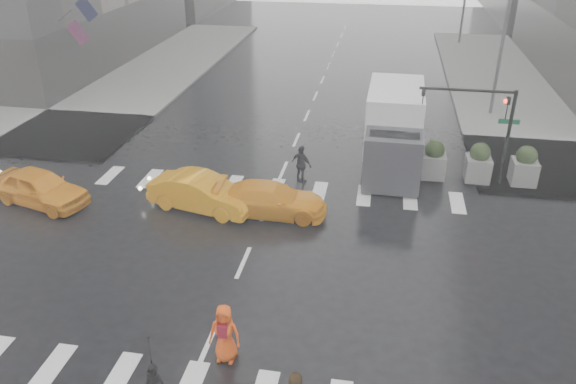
% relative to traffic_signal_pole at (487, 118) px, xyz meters
% --- Properties ---
extents(ground, '(120.00, 120.00, 0.00)m').
position_rel_traffic_signal_pole_xyz_m(ground, '(-9.01, -8.01, -3.22)').
color(ground, black).
rests_on(ground, ground).
extents(sidewalk_nw, '(35.00, 35.00, 0.15)m').
position_rel_traffic_signal_pole_xyz_m(sidewalk_nw, '(-28.51, 9.49, -3.14)').
color(sidewalk_nw, slate).
rests_on(sidewalk_nw, ground).
extents(road_markings, '(18.00, 48.00, 0.01)m').
position_rel_traffic_signal_pole_xyz_m(road_markings, '(-9.01, -8.01, -3.21)').
color(road_markings, silver).
rests_on(road_markings, ground).
extents(traffic_signal_pole, '(4.45, 0.42, 4.50)m').
position_rel_traffic_signal_pole_xyz_m(traffic_signal_pole, '(0.00, 0.00, 0.00)').
color(traffic_signal_pole, black).
rests_on(traffic_signal_pole, ground).
extents(street_lamp_near, '(2.15, 0.22, 9.00)m').
position_rel_traffic_signal_pole_xyz_m(street_lamp_near, '(1.86, 9.99, 1.73)').
color(street_lamp_near, '#59595B').
rests_on(street_lamp_near, ground).
extents(planter_west, '(1.10, 1.10, 1.80)m').
position_rel_traffic_signal_pole_xyz_m(planter_west, '(-2.01, 0.19, -2.23)').
color(planter_west, slate).
rests_on(planter_west, ground).
extents(planter_mid, '(1.10, 1.10, 1.80)m').
position_rel_traffic_signal_pole_xyz_m(planter_mid, '(-0.01, 0.19, -2.23)').
color(planter_mid, slate).
rests_on(planter_mid, ground).
extents(planter_east, '(1.10, 1.10, 1.80)m').
position_rel_traffic_signal_pole_xyz_m(planter_east, '(1.99, 0.19, -2.23)').
color(planter_east, slate).
rests_on(planter_east, ground).
extents(flag_cluster, '(2.87, 3.06, 4.69)m').
position_rel_traffic_signal_pole_xyz_m(flag_cluster, '(-24.09, 10.49, 2.42)').
color(flag_cluster, '#59595B').
rests_on(flag_cluster, ground).
extents(pedestrian_black, '(0.99, 1.00, 2.43)m').
position_rel_traffic_signal_pole_xyz_m(pedestrian_black, '(-9.54, -14.81, -1.54)').
color(pedestrian_black, black).
rests_on(pedestrian_black, ground).
extents(pedestrian_orange, '(0.89, 0.58, 1.82)m').
position_rel_traffic_signal_pole_xyz_m(pedestrian_orange, '(-8.32, -12.74, -2.30)').
color(pedestrian_orange, '#F14D11').
rests_on(pedestrian_orange, ground).
extents(pedestrian_far_a, '(1.23, 1.04, 1.81)m').
position_rel_traffic_signal_pole_xyz_m(pedestrian_far_a, '(-7.95, -1.17, -2.31)').
color(pedestrian_far_a, black).
rests_on(pedestrian_far_a, ground).
extents(pedestrian_far_b, '(1.27, 1.18, 1.74)m').
position_rel_traffic_signal_pole_xyz_m(pedestrian_far_b, '(-3.78, -0.77, -2.35)').
color(pedestrian_far_b, black).
rests_on(pedestrian_far_b, ground).
extents(taxi_front, '(4.77, 2.94, 1.52)m').
position_rel_traffic_signal_pole_xyz_m(taxi_front, '(-18.59, -5.12, -2.46)').
color(taxi_front, '#FF9C0D').
rests_on(taxi_front, ground).
extents(taxi_mid, '(4.82, 2.58, 1.51)m').
position_rel_traffic_signal_pole_xyz_m(taxi_mid, '(-11.64, -4.40, -2.46)').
color(taxi_mid, '#FF9C0D').
rests_on(taxi_mid, ground).
extents(taxi_rear, '(4.10, 1.93, 1.34)m').
position_rel_traffic_signal_pole_xyz_m(taxi_rear, '(-8.73, -4.32, -2.55)').
color(taxi_rear, '#FF9C0D').
rests_on(taxi_rear, ground).
extents(box_truck, '(2.60, 6.93, 3.68)m').
position_rel_traffic_signal_pole_xyz_m(box_truck, '(-3.90, 1.42, -1.25)').
color(box_truck, silver).
rests_on(box_truck, ground).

